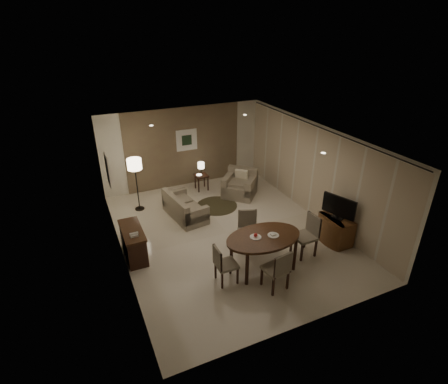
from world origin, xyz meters
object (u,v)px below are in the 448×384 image
chair_far (248,232)px  chair_left (226,264)px  side_table (202,182)px  floor_lamp (137,185)px  console_desk (133,243)px  dining_table (263,252)px  sofa (185,206)px  armchair (240,184)px  chair_right (304,236)px  tv_cabinet (336,229)px  chair_near (275,268)px

chair_far → chair_left: size_ratio=1.09×
side_table → floor_lamp: floor_lamp is taller
side_table → floor_lamp: bearing=-167.0°
chair_left → floor_lamp: 4.22m
console_desk → chair_far: size_ratio=1.21×
dining_table → side_table: bearing=87.4°
dining_table → chair_far: size_ratio=1.79×
chair_far → chair_left: chair_far is taller
sofa → armchair: 2.13m
chair_right → sofa: bearing=-147.1°
armchair → side_table: size_ratio=1.84×
chair_left → armchair: chair_left is taller
console_desk → chair_right: (3.80, -1.63, 0.14)m
sofa → armchair: armchair is taller
sofa → console_desk: bearing=118.1°
console_desk → armchair: (3.80, 1.87, 0.06)m
chair_far → chair_right: size_ratio=0.96×
chair_right → side_table: (-0.96, 4.46, -0.25)m
tv_cabinet → side_table: bearing=115.3°
console_desk → tv_cabinet: size_ratio=1.33×
chair_right → floor_lamp: bearing=-143.1°
chair_far → chair_right: bearing=-14.0°
tv_cabinet → chair_far: chair_far is taller
console_desk → dining_table: dining_table is taller
tv_cabinet → chair_right: size_ratio=0.87×
chair_near → side_table: 5.20m
console_desk → floor_lamp: size_ratio=0.73×
armchair → chair_right: bearing=-46.7°
sofa → floor_lamp: bearing=39.7°
chair_right → chair_far: bearing=-125.5°
chair_far → floor_lamp: 3.81m
chair_far → dining_table: bearing=-72.8°
console_desk → armchair: size_ratio=1.22×
chair_right → dining_table: bearing=-91.2°
sofa → side_table: 1.88m
dining_table → side_table: size_ratio=3.35×
side_table → floor_lamp: (-2.23, -0.52, 0.55)m
console_desk → chair_right: bearing=-23.3°
chair_left → chair_right: (2.13, 0.13, 0.06)m
dining_table → side_table: dining_table is taller
chair_far → sofa: (-0.92, 2.19, -0.14)m
tv_cabinet → floor_lamp: floor_lamp is taller
chair_right → armchair: chair_right is taller
chair_left → side_table: chair_left is taller
tv_cabinet → floor_lamp: bearing=138.3°
chair_far → chair_right: 1.36m
dining_table → sofa: dining_table is taller
dining_table → sofa: bearing=106.8°
dining_table → sofa: 3.08m
armchair → sofa: bearing=-121.2°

